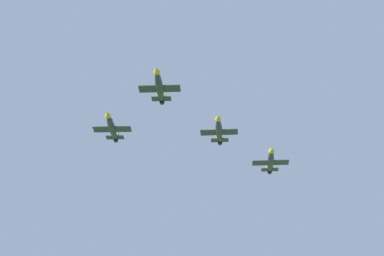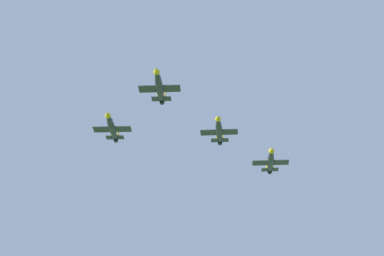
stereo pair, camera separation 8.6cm
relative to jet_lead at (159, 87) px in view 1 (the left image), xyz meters
The scene contains 4 objects.
jet_lead is the anchor object (origin of this frame).
jet_left_wingman 21.40m from the jet_lead, 149.31° to the left, with size 15.69×9.79×3.30m.
jet_right_wingman 21.16m from the jet_lead, 129.97° to the right, with size 16.10×10.11×3.40m.
jet_left_outer 42.44m from the jet_lead, 149.30° to the left, with size 16.31×10.19×3.44m.
Camera 1 is at (151.98, 51.74, 20.47)m, focal length 64.89 mm.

